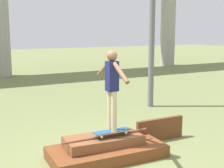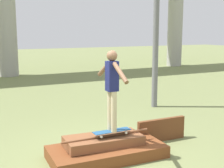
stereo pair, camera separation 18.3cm
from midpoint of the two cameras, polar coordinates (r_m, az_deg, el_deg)
The scene contains 6 objects.
ground_plane at distance 6.82m, azimuth -0.16°, elevation -13.29°, with size 80.00×80.00×0.00m, color olive.
scrap_pile at distance 6.76m, azimuth -0.30°, elevation -11.80°, with size 2.47×1.25×0.51m.
scrap_plank_loose at distance 7.79m, azimuth 9.69°, elevation -8.27°, with size 1.30×0.12×0.56m.
skateboard at distance 6.62m, azimuth 0.80°, elevation -8.64°, with size 0.83×0.21×0.09m.
skater at distance 6.37m, azimuth 0.82°, elevation -0.11°, with size 0.22×1.28×1.68m.
utility_pole at distance 10.92m, azimuth 8.64°, elevation 14.40°, with size 1.30×0.20×6.90m.
Camera 2 is at (-2.69, -5.67, 2.67)m, focal length 50.00 mm.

